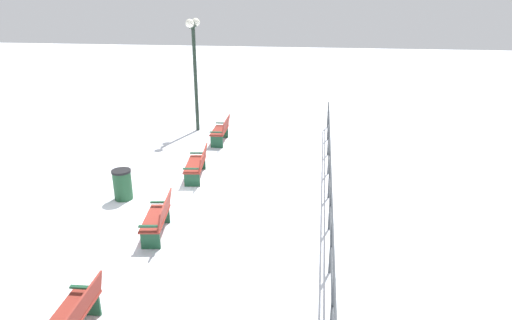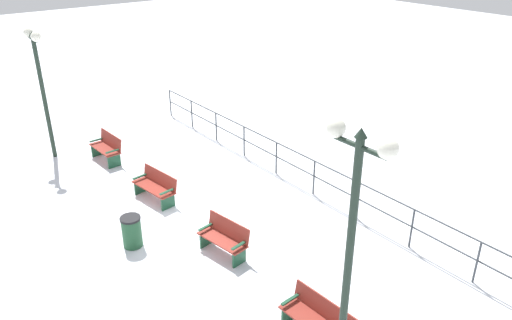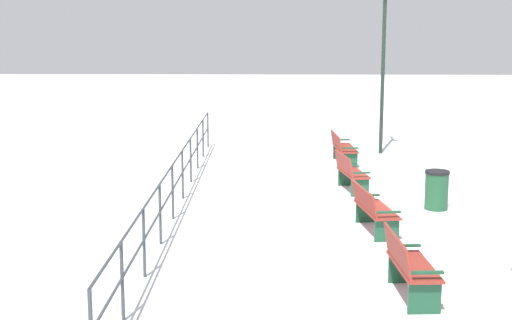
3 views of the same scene
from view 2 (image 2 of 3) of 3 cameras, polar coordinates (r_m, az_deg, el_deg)
ground_plane at (r=13.80m, az=-8.19°, el=-7.40°), size 80.00×80.00×0.00m
bench_nearest at (r=17.80m, az=-16.64°, el=1.35°), size 0.64×1.47×0.94m
bench_second at (r=14.95m, az=-11.37°, el=-2.93°), size 0.77×1.60×0.86m
bench_third at (r=12.39m, az=-3.63°, el=-8.85°), size 0.73×1.43×0.89m
lamppost_near at (r=17.95m, az=-23.52°, el=9.38°), size 0.32×1.12×4.40m
lamppost_middle at (r=6.66m, az=10.61°, el=-10.42°), size 0.25×1.04×5.30m
waterfront_railing at (r=15.48m, az=4.42°, el=-0.21°), size 0.05×15.75×1.11m
trash_bin at (r=13.03m, az=-13.99°, el=-7.91°), size 0.51×0.51×0.83m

